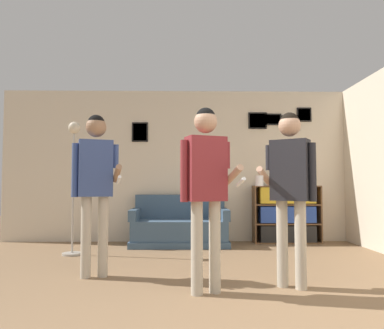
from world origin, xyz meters
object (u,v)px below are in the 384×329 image
bookshelf (287,214)px  drinking_cup (281,182)px  couch (180,228)px  person_watcher_holding_cup (290,179)px  person_player_foreground_center (206,178)px  floor_lamp (74,171)px  person_player_foreground_left (95,175)px

bookshelf → drinking_cup: (-0.09, 0.00, 0.56)m
couch → person_watcher_holding_cup: person_watcher_holding_cup is taller
bookshelf → drinking_cup: size_ratio=9.65×
drinking_cup → bookshelf: bearing=-0.2°
bookshelf → person_player_foreground_center: bearing=-117.4°
floor_lamp → person_player_foreground_center: floor_lamp is taller
couch → floor_lamp: bearing=-150.5°
floor_lamp → person_player_foreground_left: floor_lamp is taller
bookshelf → floor_lamp: 3.61m
floor_lamp → drinking_cup: (3.29, 1.07, -0.15)m
bookshelf → person_player_foreground_left: size_ratio=0.65×
person_player_foreground_center → drinking_cup: size_ratio=14.40×
floor_lamp → couch: bearing=29.5°
floor_lamp → drinking_cup: floor_lamp is taller
person_player_foreground_center → drinking_cup: (1.48, 3.02, -0.02)m
couch → person_player_foreground_center: 2.93m
person_player_foreground_left → drinking_cup: size_ratio=14.81×
floor_lamp → person_player_foreground_center: bearing=-47.1°
floor_lamp → person_player_foreground_left: 1.47m
bookshelf → person_player_foreground_center: size_ratio=0.67×
couch → person_watcher_holding_cup: bearing=-66.8°
couch → person_watcher_holding_cup: (1.13, -2.64, 0.78)m
couch → person_watcher_holding_cup: 2.97m
couch → bookshelf: bearing=6.2°
person_player_foreground_left → bookshelf: bearing=41.0°
person_player_foreground_left → person_player_foreground_center: person_player_foreground_left is taller
couch → floor_lamp: size_ratio=0.84×
couch → drinking_cup: 1.93m
floor_lamp → person_player_foreground_left: (0.63, -1.32, -0.10)m
bookshelf → person_player_foreground_center: 3.45m
bookshelf → person_player_foreground_left: bearing=-139.0°
couch → person_player_foreground_center: bearing=-84.2°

